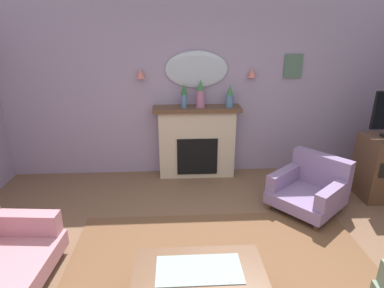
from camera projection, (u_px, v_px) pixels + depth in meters
The scene contains 12 objects.
wall_back at pixel (203, 91), 5.09m from camera, with size 7.26×0.10×2.74m, color #9E8CA8.
patterned_rug at pixel (225, 284), 3.09m from camera, with size 3.20×2.40×0.01m, color brown.
fireplace at pixel (197, 143), 5.16m from camera, with size 1.36×0.36×1.16m.
mantel_vase_left at pixel (184, 95), 4.85m from camera, with size 0.10×0.10×0.36m.
mantel_vase_centre at pixel (200, 96), 4.87m from camera, with size 0.14×0.14×0.42m.
mantel_vase_right at pixel (230, 97), 4.90m from camera, with size 0.12×0.12×0.35m.
wall_mirror at pixel (197, 69), 4.89m from camera, with size 0.96×0.06×0.56m, color #B2BCC6.
wall_sconce_left at pixel (140, 74), 4.82m from camera, with size 0.14×0.14×0.14m, color #D17066.
wall_sconce_right at pixel (252, 73), 4.91m from camera, with size 0.14×0.14×0.14m, color #D17066.
framed_picture at pixel (293, 66), 4.97m from camera, with size 0.28×0.03×0.36m, color #4C6B56.
coffee_table at pixel (199, 275), 2.68m from camera, with size 1.10×0.60×0.45m.
armchair_beside_couch at pixel (311, 187), 4.30m from camera, with size 1.14×1.14×0.71m.
Camera 1 is at (-0.45, -2.20, 2.35)m, focal length 30.02 mm.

